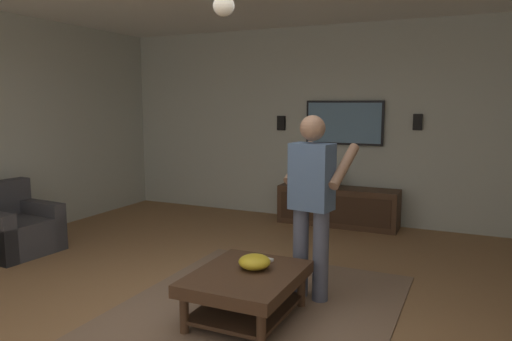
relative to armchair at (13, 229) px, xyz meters
The scene contains 13 objects.
ground_plane 3.11m from the armchair, 100.57° to the right, with size 8.85×8.85×0.00m, color olive.
wall_back_tv 4.54m from the armchair, 43.82° to the right, with size 0.10×7.30×2.86m, color #B2B7AD.
area_rug 3.28m from the armchair, 94.37° to the right, with size 2.67×2.24×0.01m, color #7A604C.
armchair is the anchor object (origin of this frame).
coffee_table 3.29m from the armchair, 97.85° to the right, with size 1.00×0.80×0.40m.
media_console 4.21m from the armchair, 47.64° to the right, with size 0.45×1.70×0.55m.
tv 4.53m from the armchair, 45.31° to the right, with size 0.05×1.13×0.63m.
person_standing 3.66m from the armchair, 87.04° to the right, with size 0.60×0.60×1.64m.
bowl 3.31m from the armchair, 96.09° to the right, with size 0.26×0.26×0.12m, color gold.
remote_white 3.28m from the armchair, 91.99° to the right, with size 0.15×0.04×0.02m, color white.
vase_round 4.16m from the armchair, 47.64° to the right, with size 0.22×0.22×0.22m, color teal.
wall_speaker_left 5.29m from the armchair, 53.13° to the right, with size 0.06×0.12×0.22m, color black.
wall_speaker_right 3.93m from the armchair, 34.57° to the right, with size 0.06×0.12×0.22m, color black.
Camera 1 is at (-3.20, -1.83, 1.74)m, focal length 33.75 mm.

